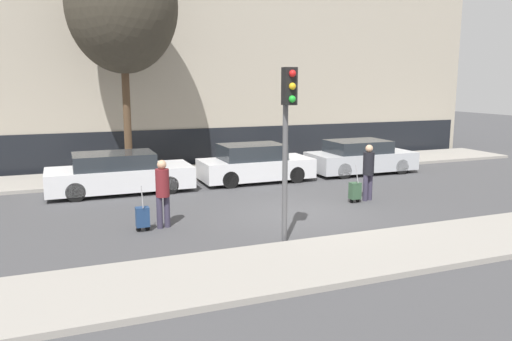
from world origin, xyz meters
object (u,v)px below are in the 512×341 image
parked_car_2 (360,157)px  pedestrian_left (163,190)px  bare_tree_near_crossing (122,5)px  parked_car_1 (255,164)px  traffic_light (288,121)px  parked_car_0 (119,174)px  trolley_right (355,191)px  parked_bicycle (257,157)px  trolley_left (143,217)px  pedestrian_right (368,169)px

parked_car_2 → pedestrian_left: 10.13m
parked_car_2 → bare_tree_near_crossing: bare_tree_near_crossing is taller
parked_car_1 → bare_tree_near_crossing: size_ratio=0.47×
parked_car_1 → traffic_light: traffic_light is taller
parked_car_0 → bare_tree_near_crossing: 6.14m
trolley_right → parked_bicycle: trolley_right is taller
pedestrian_left → trolley_left: size_ratio=1.51×
trolley_right → parked_car_2: bearing=55.2°
traffic_light → trolley_left: bearing=142.7°
pedestrian_left → parked_bicycle: 8.95m
trolley_left → bare_tree_near_crossing: size_ratio=0.13×
parked_car_0 → traffic_light: traffic_light is taller
parked_car_1 → parked_bicycle: size_ratio=2.32×
pedestrian_right → bare_tree_near_crossing: (-6.42, 6.21, 5.34)m
pedestrian_left → parked_bicycle: (5.37, 7.14, -0.50)m
parked_car_0 → pedestrian_left: pedestrian_left is taller
parked_car_0 → parked_car_1: parked_car_1 is taller
pedestrian_right → trolley_right: 0.83m
parked_car_1 → pedestrian_right: bearing=-61.9°
parked_car_1 → pedestrian_left: pedestrian_left is taller
parked_car_1 → trolley_left: parked_car_1 is taller
parked_car_0 → parked_car_2: (9.49, 0.15, -0.00)m
trolley_right → bare_tree_near_crossing: (-5.89, 6.33, 5.96)m
parked_car_0 → traffic_light: 7.83m
pedestrian_right → parked_car_2: bearing=46.8°
trolley_right → parked_bicycle: (-0.57, 6.65, 0.12)m
trolley_left → parked_bicycle: size_ratio=0.65×
trolley_right → parked_bicycle: bearing=94.9°
pedestrian_left → traffic_light: size_ratio=0.44×
trolley_right → trolley_left: bearing=-174.6°
traffic_light → parked_car_2: bearing=47.1°
pedestrian_left → trolley_left: 0.83m
trolley_left → parked_car_0: bearing=90.3°
traffic_light → pedestrian_right: bearing=35.2°
traffic_light → parked_bicycle: bearing=72.2°
pedestrian_right → traffic_light: bearing=-157.6°
parked_car_0 → pedestrian_left: bearing=-83.1°
trolley_left → pedestrian_right: 7.09m
trolley_right → parked_bicycle: 6.67m
parked_bicycle → traffic_light: bearing=-107.8°
parked_car_2 → pedestrian_right: (-2.44, -4.16, 0.36)m
parked_car_0 → pedestrian_right: size_ratio=2.69×
parked_car_1 → pedestrian_right: pedestrian_right is taller
pedestrian_left → parked_car_2: bearing=16.0°
trolley_left → traffic_light: (2.88, -2.19, 2.44)m
parked_car_1 → parked_bicycle: parked_car_1 is taller
parked_car_0 → parked_car_2: size_ratio=1.10×
bare_tree_near_crossing → pedestrian_right: bearing=-44.0°
trolley_right → parked_car_1: bearing=111.3°
parked_car_1 → traffic_light: size_ratio=1.04×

